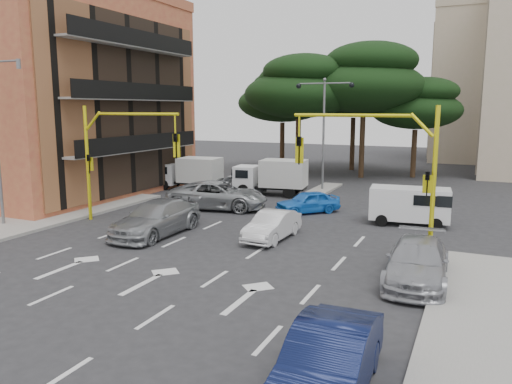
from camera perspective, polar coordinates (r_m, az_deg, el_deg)
ground at (r=21.57m, az=-4.88°, el=-6.30°), size 120.00×120.00×0.00m
median_strip at (r=36.04m, az=7.58°, el=0.25°), size 1.40×6.00×0.15m
apartment_orange at (r=38.36m, az=-23.26°, el=10.29°), size 15.19×16.15×13.70m
pine_left_near at (r=42.48m, az=4.98°, el=11.91°), size 9.15×9.15×10.23m
pine_center at (r=43.08m, az=12.34°, el=12.62°), size 9.98×9.98×11.16m
pine_left_far at (r=47.25m, az=3.11°, el=10.86°), size 8.32×8.32×9.30m
pine_right at (r=44.33m, az=17.93°, el=9.60°), size 7.49×7.49×8.37m
pine_back at (r=48.36m, az=11.22°, el=11.49°), size 9.15×9.15×10.23m
signal_mast_right at (r=20.45m, az=14.75°, el=3.63°), size 5.79×0.37×6.00m
signal_mast_left at (r=26.36m, az=-15.93°, el=4.87°), size 5.79×0.37×6.00m
street_lamp_center at (r=35.57m, az=7.77°, el=8.79°), size 4.16×0.36×7.77m
car_white_hatch at (r=22.61m, az=1.87°, el=-3.85°), size 1.50×3.92×1.28m
car_blue_compact at (r=28.36m, az=5.94°, el=-1.14°), size 3.62×3.66×1.25m
car_silver_wagon at (r=23.87m, az=-11.33°, el=-2.94°), size 2.26×5.45×1.57m
car_silver_cross_a at (r=29.41m, az=-4.38°, el=-0.37°), size 6.26×3.80×1.62m
car_silver_cross_b at (r=34.98m, az=-1.70°, el=0.97°), size 3.73×1.58×1.26m
car_navy_parked at (r=10.93m, az=8.25°, el=-18.72°), size 1.73×4.59×1.50m
car_silver_parked at (r=18.04m, az=17.94°, el=-7.58°), size 2.27×5.06×1.44m
van_white at (r=26.51m, az=17.13°, el=-1.53°), size 4.05×2.17×1.94m
box_truck_a at (r=36.49m, az=-7.64°, el=2.11°), size 4.92×2.38×2.35m
box_truck_b at (r=33.89m, az=1.71°, el=1.69°), size 5.18×2.71×2.44m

